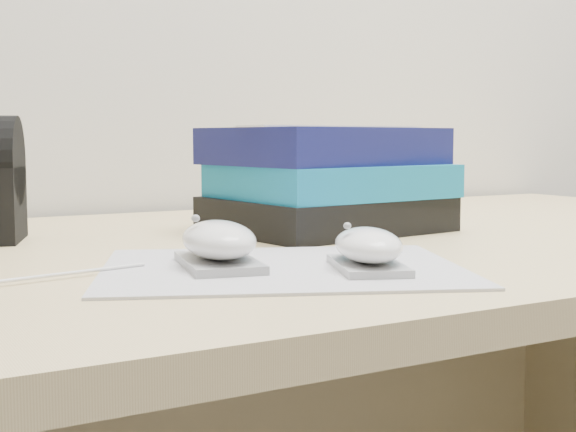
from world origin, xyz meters
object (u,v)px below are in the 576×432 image
mouse_rear (219,244)px  book_stack (327,180)px  mouse_front (368,249)px  desk (273,417)px

mouse_rear → book_stack: bearing=39.9°
mouse_front → book_stack: 0.31m
desk → mouse_rear: size_ratio=12.82×
mouse_front → book_stack: book_stack is taller
desk → book_stack: book_stack is taller
desk → mouse_front: size_ratio=13.97×
desk → book_stack: (0.07, -0.02, 0.30)m
desk → mouse_rear: mouse_rear is taller
desk → book_stack: 0.31m
mouse_rear → desk: bearing=51.7°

